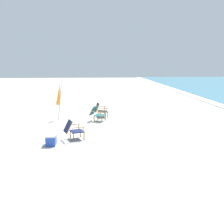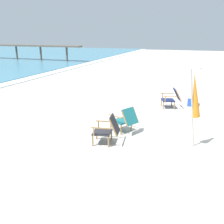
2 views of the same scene
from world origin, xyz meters
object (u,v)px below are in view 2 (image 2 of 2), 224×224
Objects in this scene: beach_chair_far_center at (108,129)px; cooler_box at (192,101)px; beach_chair_mid_center at (172,98)px; beach_chair_back_left at (125,119)px; umbrella_furled_orange at (195,96)px.

cooler_box is (4.89, -1.93, -0.23)m from beach_chair_far_center.
beach_chair_mid_center is at bearing 131.20° from cooler_box.
beach_chair_mid_center is 1.83× the size of cooler_box.
beach_chair_mid_center is at bearing -15.54° from beach_chair_far_center.
beach_chair_back_left is (0.98, -0.19, -0.00)m from beach_chair_far_center.
umbrella_furled_orange is at bearing -165.02° from beach_chair_mid_center.
beach_chair_far_center is at bearing 104.72° from umbrella_furled_orange.
beach_chair_far_center is 1.65× the size of cooler_box.
beach_chair_mid_center is at bearing 14.98° from umbrella_furled_orange.
cooler_box is at bearing -48.80° from beach_chair_mid_center.
beach_chair_mid_center is 0.42× the size of umbrella_furled_orange.
beach_chair_back_left is 1.88× the size of cooler_box.
beach_chair_mid_center is 1.11× the size of beach_chair_far_center.
umbrella_furled_orange is at bearing -177.03° from cooler_box.
beach_chair_far_center is 0.88× the size of beach_chair_back_left.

